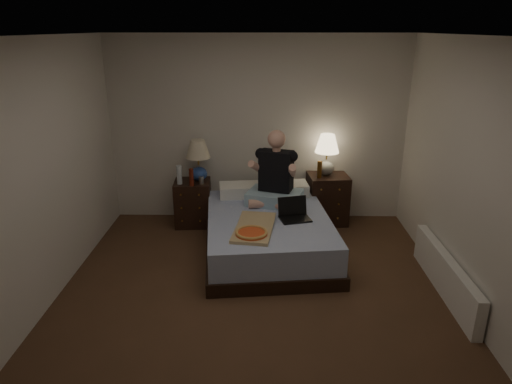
{
  "coord_description": "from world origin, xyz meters",
  "views": [
    {
      "loc": [
        0.07,
        -3.83,
        2.57
      ],
      "look_at": [
        0.0,
        0.9,
        0.85
      ],
      "focal_mm": 32.0,
      "sensor_mm": 36.0,
      "label": 1
    }
  ],
  "objects_px": {
    "beer_bottle_right": "(319,169)",
    "radiator": "(445,275)",
    "nightstand_left": "(193,203)",
    "laptop": "(295,210)",
    "lamp_left": "(198,161)",
    "water_bottle": "(179,175)",
    "bed": "(268,234)",
    "soda_can": "(201,180)",
    "beer_bottle_left": "(191,177)",
    "nightstand_right": "(327,199)",
    "pizza_box": "(251,234)",
    "person": "(275,168)",
    "lamp_right": "(327,155)"
  },
  "relations": [
    {
      "from": "beer_bottle_right",
      "to": "radiator",
      "type": "relative_size",
      "value": 0.14
    },
    {
      "from": "nightstand_left",
      "to": "laptop",
      "type": "xyz_separation_m",
      "value": [
        1.33,
        -0.93,
        0.28
      ]
    },
    {
      "from": "lamp_left",
      "to": "water_bottle",
      "type": "bearing_deg",
      "value": -149.1
    },
    {
      "from": "bed",
      "to": "beer_bottle_right",
      "type": "bearing_deg",
      "value": 43.77
    },
    {
      "from": "soda_can",
      "to": "beer_bottle_left",
      "type": "bearing_deg",
      "value": -145.95
    },
    {
      "from": "radiator",
      "to": "nightstand_right",
      "type": "bearing_deg",
      "value": 118.26
    },
    {
      "from": "pizza_box",
      "to": "radiator",
      "type": "bearing_deg",
      "value": -0.69
    },
    {
      "from": "bed",
      "to": "laptop",
      "type": "distance_m",
      "value": 0.49
    },
    {
      "from": "nightstand_right",
      "to": "soda_can",
      "type": "bearing_deg",
      "value": -179.09
    },
    {
      "from": "beer_bottle_right",
      "to": "water_bottle",
      "type": "bearing_deg",
      "value": -177.07
    },
    {
      "from": "person",
      "to": "pizza_box",
      "type": "relative_size",
      "value": 1.22
    },
    {
      "from": "soda_can",
      "to": "beer_bottle_left",
      "type": "height_order",
      "value": "beer_bottle_left"
    },
    {
      "from": "nightstand_right",
      "to": "beer_bottle_left",
      "type": "xyz_separation_m",
      "value": [
        -1.82,
        -0.28,
        0.39
      ]
    },
    {
      "from": "bed",
      "to": "pizza_box",
      "type": "relative_size",
      "value": 2.48
    },
    {
      "from": "beer_bottle_left",
      "to": "person",
      "type": "relative_size",
      "value": 0.25
    },
    {
      "from": "laptop",
      "to": "radiator",
      "type": "height_order",
      "value": "laptop"
    },
    {
      "from": "beer_bottle_left",
      "to": "beer_bottle_right",
      "type": "relative_size",
      "value": 1.0
    },
    {
      "from": "lamp_right",
      "to": "water_bottle",
      "type": "xyz_separation_m",
      "value": [
        -1.94,
        -0.21,
        -0.22
      ]
    },
    {
      "from": "soda_can",
      "to": "person",
      "type": "xyz_separation_m",
      "value": [
        0.96,
        -0.32,
        0.27
      ]
    },
    {
      "from": "water_bottle",
      "to": "beer_bottle_right",
      "type": "relative_size",
      "value": 1.09
    },
    {
      "from": "nightstand_left",
      "to": "soda_can",
      "type": "height_order",
      "value": "soda_can"
    },
    {
      "from": "lamp_right",
      "to": "soda_can",
      "type": "distance_m",
      "value": 1.7
    },
    {
      "from": "bed",
      "to": "soda_can",
      "type": "distance_m",
      "value": 1.22
    },
    {
      "from": "lamp_right",
      "to": "water_bottle",
      "type": "relative_size",
      "value": 2.24
    },
    {
      "from": "nightstand_right",
      "to": "beer_bottle_right",
      "type": "height_order",
      "value": "beer_bottle_right"
    },
    {
      "from": "bed",
      "to": "beer_bottle_right",
      "type": "xyz_separation_m",
      "value": [
        0.68,
        0.81,
        0.56
      ]
    },
    {
      "from": "bed",
      "to": "nightstand_right",
      "type": "relative_size",
      "value": 2.76
    },
    {
      "from": "nightstand_right",
      "to": "lamp_left",
      "type": "bearing_deg",
      "value": 176.41
    },
    {
      "from": "beer_bottle_left",
      "to": "laptop",
      "type": "bearing_deg",
      "value": -30.24
    },
    {
      "from": "bed",
      "to": "water_bottle",
      "type": "xyz_separation_m",
      "value": [
        -1.16,
        0.71,
        0.51
      ]
    },
    {
      "from": "person",
      "to": "lamp_right",
      "type": "bearing_deg",
      "value": 54.2
    },
    {
      "from": "water_bottle",
      "to": "pizza_box",
      "type": "bearing_deg",
      "value": -52.94
    },
    {
      "from": "soda_can",
      "to": "laptop",
      "type": "xyz_separation_m",
      "value": [
        1.19,
        -0.84,
        -0.08
      ]
    },
    {
      "from": "water_bottle",
      "to": "radiator",
      "type": "distance_m",
      "value": 3.4
    },
    {
      "from": "lamp_right",
      "to": "soda_can",
      "type": "bearing_deg",
      "value": -173.1
    },
    {
      "from": "nightstand_left",
      "to": "beer_bottle_left",
      "type": "height_order",
      "value": "beer_bottle_left"
    },
    {
      "from": "nightstand_right",
      "to": "beer_bottle_right",
      "type": "distance_m",
      "value": 0.49
    },
    {
      "from": "lamp_right",
      "to": "nightstand_left",
      "type": "bearing_deg",
      "value": -176.6
    },
    {
      "from": "soda_can",
      "to": "person",
      "type": "height_order",
      "value": "person"
    },
    {
      "from": "nightstand_right",
      "to": "lamp_left",
      "type": "relative_size",
      "value": 1.22
    },
    {
      "from": "beer_bottle_left",
      "to": "water_bottle",
      "type": "bearing_deg",
      "value": 157.68
    },
    {
      "from": "beer_bottle_left",
      "to": "laptop",
      "type": "xyz_separation_m",
      "value": [
        1.3,
        -0.76,
        -0.14
      ]
    },
    {
      "from": "beer_bottle_left",
      "to": "lamp_left",
      "type": "bearing_deg",
      "value": 71.49
    },
    {
      "from": "person",
      "to": "bed",
      "type": "bearing_deg",
      "value": -84.54
    },
    {
      "from": "lamp_left",
      "to": "water_bottle",
      "type": "distance_m",
      "value": 0.32
    },
    {
      "from": "water_bottle",
      "to": "radiator",
      "type": "relative_size",
      "value": 0.16
    },
    {
      "from": "water_bottle",
      "to": "laptop",
      "type": "bearing_deg",
      "value": -29.39
    },
    {
      "from": "water_bottle",
      "to": "beer_bottle_left",
      "type": "height_order",
      "value": "water_bottle"
    },
    {
      "from": "beer_bottle_left",
      "to": "beer_bottle_right",
      "type": "bearing_deg",
      "value": 5.56
    },
    {
      "from": "beer_bottle_right",
      "to": "radiator",
      "type": "height_order",
      "value": "beer_bottle_right"
    }
  ]
}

